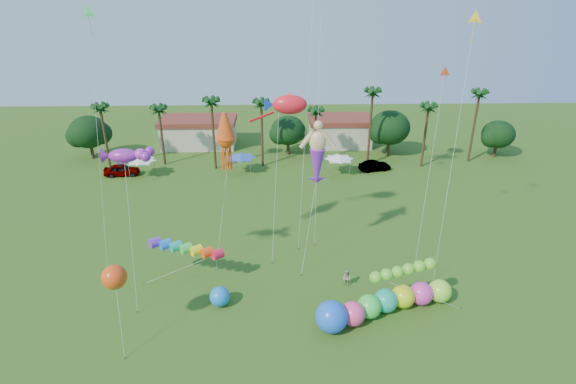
{
  "coord_description": "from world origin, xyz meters",
  "views": [
    {
      "loc": [
        -0.96,
        -24.04,
        24.29
      ],
      "look_at": [
        0.0,
        10.0,
        9.0
      ],
      "focal_mm": 28.0,
      "sensor_mm": 36.0,
      "label": 1
    }
  ],
  "objects_px": {
    "car_a": "(122,170)",
    "blue_ball": "(220,297)",
    "caterpillar_inflatable": "(380,304)",
    "spectator_b": "(347,278)",
    "car_b": "(375,166)"
  },
  "relations": [
    {
      "from": "car_a",
      "to": "spectator_b",
      "type": "bearing_deg",
      "value": -140.15
    },
    {
      "from": "car_b",
      "to": "caterpillar_inflatable",
      "type": "height_order",
      "value": "caterpillar_inflatable"
    },
    {
      "from": "car_b",
      "to": "car_a",
      "type": "bearing_deg",
      "value": 77.21
    },
    {
      "from": "car_a",
      "to": "spectator_b",
      "type": "relative_size",
      "value": 3.04
    },
    {
      "from": "car_b",
      "to": "blue_ball",
      "type": "distance_m",
      "value": 36.18
    },
    {
      "from": "car_a",
      "to": "caterpillar_inflatable",
      "type": "xyz_separation_m",
      "value": [
        30.47,
        -31.37,
        0.23
      ]
    },
    {
      "from": "car_b",
      "to": "spectator_b",
      "type": "height_order",
      "value": "spectator_b"
    },
    {
      "from": "spectator_b",
      "to": "blue_ball",
      "type": "height_order",
      "value": "blue_ball"
    },
    {
      "from": "car_b",
      "to": "blue_ball",
      "type": "xyz_separation_m",
      "value": [
        -19.38,
        -30.55,
        0.1
      ]
    },
    {
      "from": "spectator_b",
      "to": "blue_ball",
      "type": "distance_m",
      "value": 11.32
    },
    {
      "from": "car_a",
      "to": "blue_ball",
      "type": "xyz_separation_m",
      "value": [
        17.29,
        -29.72,
        0.02
      ]
    },
    {
      "from": "car_b",
      "to": "spectator_b",
      "type": "bearing_deg",
      "value": 149.49
    },
    {
      "from": "spectator_b",
      "to": "blue_ball",
      "type": "xyz_separation_m",
      "value": [
        -11.07,
        -2.37,
        0.05
      ]
    },
    {
      "from": "car_b",
      "to": "spectator_b",
      "type": "relative_size",
      "value": 2.84
    },
    {
      "from": "car_a",
      "to": "car_b",
      "type": "height_order",
      "value": "car_a"
    }
  ]
}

